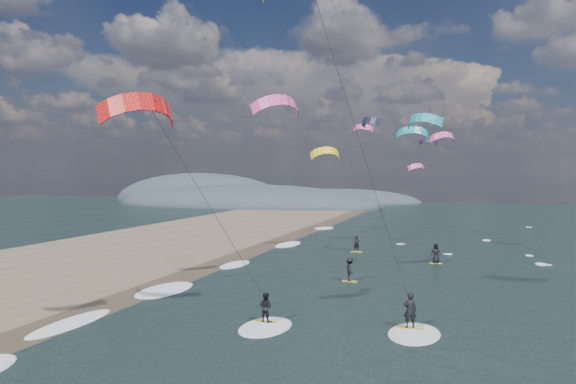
% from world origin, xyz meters
% --- Properties ---
extents(wet_sand_strip, '(3.00, 240.00, 0.00)m').
position_xyz_m(wet_sand_strip, '(-12.00, 10.00, 0.00)').
color(wet_sand_strip, '#382D23').
rests_on(wet_sand_strip, ground).
extents(coastal_hills, '(80.00, 41.00, 15.00)m').
position_xyz_m(coastal_hills, '(-44.84, 107.86, 0.00)').
color(coastal_hills, '#3D4756').
rests_on(coastal_hills, ground).
extents(kitesurfer_near_a, '(7.89, 8.42, 18.07)m').
position_xyz_m(kitesurfer_near_a, '(2.91, 5.59, 14.08)').
color(kitesurfer_near_a, gold).
rests_on(kitesurfer_near_a, ground).
extents(kitesurfer_near_b, '(6.74, 9.20, 12.51)m').
position_xyz_m(kitesurfer_near_b, '(-3.75, 5.17, 7.82)').
color(kitesurfer_near_b, gold).
rests_on(kitesurfer_near_b, ground).
extents(far_kitesurfers, '(9.11, 15.82, 1.79)m').
position_xyz_m(far_kitesurfers, '(2.15, 27.52, 0.89)').
color(far_kitesurfers, gold).
rests_on(far_kitesurfers, ground).
extents(bg_kite_field, '(15.48, 76.54, 6.88)m').
position_xyz_m(bg_kite_field, '(0.13, 49.72, 12.63)').
color(bg_kite_field, teal).
rests_on(bg_kite_field, ground).
extents(shoreline_surf, '(2.40, 79.40, 0.11)m').
position_xyz_m(shoreline_surf, '(-10.80, 14.75, 0.00)').
color(shoreline_surf, white).
rests_on(shoreline_surf, ground).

